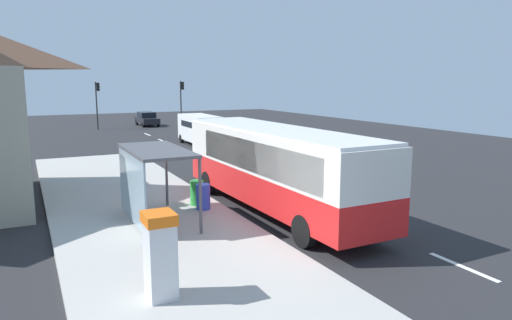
# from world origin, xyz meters

# --- Properties ---
(ground_plane) EXTENTS (56.00, 92.00, 0.04)m
(ground_plane) POSITION_xyz_m (0.00, 14.00, -0.02)
(ground_plane) COLOR #262628
(sidewalk_platform) EXTENTS (6.20, 30.00, 0.18)m
(sidewalk_platform) POSITION_xyz_m (-6.40, 2.00, 0.09)
(sidewalk_platform) COLOR #ADAAA3
(sidewalk_platform) RESTS_ON ground
(lane_stripe_seg_0) EXTENTS (0.16, 2.20, 0.01)m
(lane_stripe_seg_0) POSITION_xyz_m (0.25, -6.00, 0.01)
(lane_stripe_seg_0) COLOR silver
(lane_stripe_seg_0) RESTS_ON ground
(lane_stripe_seg_1) EXTENTS (0.16, 2.20, 0.01)m
(lane_stripe_seg_1) POSITION_xyz_m (0.25, -1.00, 0.01)
(lane_stripe_seg_1) COLOR silver
(lane_stripe_seg_1) RESTS_ON ground
(lane_stripe_seg_2) EXTENTS (0.16, 2.20, 0.01)m
(lane_stripe_seg_2) POSITION_xyz_m (0.25, 4.00, 0.01)
(lane_stripe_seg_2) COLOR silver
(lane_stripe_seg_2) RESTS_ON ground
(lane_stripe_seg_3) EXTENTS (0.16, 2.20, 0.01)m
(lane_stripe_seg_3) POSITION_xyz_m (0.25, 9.00, 0.01)
(lane_stripe_seg_3) COLOR silver
(lane_stripe_seg_3) RESTS_ON ground
(lane_stripe_seg_4) EXTENTS (0.16, 2.20, 0.01)m
(lane_stripe_seg_4) POSITION_xyz_m (0.25, 14.00, 0.01)
(lane_stripe_seg_4) COLOR silver
(lane_stripe_seg_4) RESTS_ON ground
(lane_stripe_seg_5) EXTENTS (0.16, 2.20, 0.01)m
(lane_stripe_seg_5) POSITION_xyz_m (0.25, 19.00, 0.01)
(lane_stripe_seg_5) COLOR silver
(lane_stripe_seg_5) RESTS_ON ground
(lane_stripe_seg_6) EXTENTS (0.16, 2.20, 0.01)m
(lane_stripe_seg_6) POSITION_xyz_m (0.25, 24.00, 0.01)
(lane_stripe_seg_6) COLOR silver
(lane_stripe_seg_6) RESTS_ON ground
(lane_stripe_seg_7) EXTENTS (0.16, 2.20, 0.01)m
(lane_stripe_seg_7) POSITION_xyz_m (0.25, 29.00, 0.01)
(lane_stripe_seg_7) COLOR silver
(lane_stripe_seg_7) RESTS_ON ground
(bus) EXTENTS (2.73, 11.06, 3.21)m
(bus) POSITION_xyz_m (-1.71, 0.93, 1.84)
(bus) COLOR red
(bus) RESTS_ON ground
(white_van) EXTENTS (2.11, 5.24, 2.30)m
(white_van) POSITION_xyz_m (2.20, 20.05, 1.34)
(white_van) COLOR white
(white_van) RESTS_ON ground
(sedan_near) EXTENTS (1.85, 4.40, 1.52)m
(sedan_near) POSITION_xyz_m (2.30, 37.61, 0.79)
(sedan_near) COLOR black
(sedan_near) RESTS_ON ground
(ticket_machine) EXTENTS (0.66, 0.76, 1.94)m
(ticket_machine) POSITION_xyz_m (-7.54, -4.50, 1.17)
(ticket_machine) COLOR silver
(ticket_machine) RESTS_ON sidewalk_platform
(recycling_bin_blue) EXTENTS (0.52, 0.52, 0.95)m
(recycling_bin_blue) POSITION_xyz_m (-4.20, 1.92, 0.66)
(recycling_bin_blue) COLOR blue
(recycling_bin_blue) RESTS_ON sidewalk_platform
(recycling_bin_green) EXTENTS (0.52, 0.52, 0.95)m
(recycling_bin_green) POSITION_xyz_m (-4.20, 2.62, 0.66)
(recycling_bin_green) COLOR green
(recycling_bin_green) RESTS_ON sidewalk_platform
(traffic_light_near_side) EXTENTS (0.49, 0.28, 4.90)m
(traffic_light_near_side) POSITION_xyz_m (5.50, 34.90, 3.27)
(traffic_light_near_side) COLOR #2D2D2D
(traffic_light_near_side) RESTS_ON ground
(traffic_light_far_side) EXTENTS (0.49, 0.28, 4.83)m
(traffic_light_far_side) POSITION_xyz_m (-3.10, 35.70, 3.22)
(traffic_light_far_side) COLOR #2D2D2D
(traffic_light_far_side) RESTS_ON ground
(bus_shelter) EXTENTS (1.80, 4.00, 2.50)m
(bus_shelter) POSITION_xyz_m (-6.41, 1.17, 2.10)
(bus_shelter) COLOR #4C4C51
(bus_shelter) RESTS_ON sidewalk_platform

